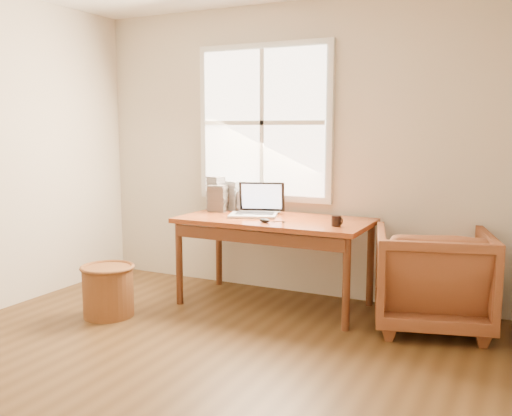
{
  "coord_description": "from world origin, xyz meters",
  "views": [
    {
      "loc": [
        1.95,
        -2.52,
        1.51
      ],
      "look_at": [
        -0.1,
        1.65,
        0.85
      ],
      "focal_mm": 40.0,
      "sensor_mm": 36.0,
      "label": 1
    }
  ],
  "objects": [
    {
      "name": "desk",
      "position": [
        0.0,
        1.8,
        0.73
      ],
      "size": [
        1.6,
        0.8,
        0.04
      ],
      "primitive_type": "cube",
      "color": "brown",
      "rests_on": "room_shell"
    },
    {
      "name": "cd_stack_d",
      "position": [
        -0.39,
        2.06,
        0.85
      ],
      "size": [
        0.17,
        0.16,
        0.19
      ],
      "primitive_type": "cube",
      "rotation": [
        0.0,
        0.0,
        0.18
      ],
      "color": "silver",
      "rests_on": "desk"
    },
    {
      "name": "cd_stack_b",
      "position": [
        -0.63,
        1.94,
        0.87
      ],
      "size": [
        0.18,
        0.16,
        0.24
      ],
      "primitive_type": "cube",
      "rotation": [
        0.0,
        0.0,
        0.17
      ],
      "color": "#25252A",
      "rests_on": "desk"
    },
    {
      "name": "wicker_stool",
      "position": [
        -1.08,
        0.94,
        0.2
      ],
      "size": [
        0.5,
        0.5,
        0.4
      ],
      "primitive_type": "cylinder",
      "rotation": [
        0.0,
        0.0,
        0.3
      ],
      "color": "brown",
      "rests_on": "room_shell"
    },
    {
      "name": "armchair",
      "position": [
        1.3,
        1.8,
        0.38
      ],
      "size": [
        1.01,
        1.03,
        0.77
      ],
      "primitive_type": "imported",
      "rotation": [
        0.0,
        0.0,
        3.4
      ],
      "color": "brown",
      "rests_on": "room_shell"
    },
    {
      "name": "coffee_mug",
      "position": [
        0.59,
        1.66,
        0.79
      ],
      "size": [
        0.1,
        0.1,
        0.08
      ],
      "primitive_type": "cylinder",
      "rotation": [
        0.0,
        0.0,
        0.44
      ],
      "color": "black",
      "rests_on": "desk"
    },
    {
      "name": "cd_stack_a",
      "position": [
        -0.52,
        2.06,
        0.88
      ],
      "size": [
        0.17,
        0.16,
        0.27
      ],
      "primitive_type": "cube",
      "rotation": [
        0.0,
        0.0,
        -0.4
      ],
      "color": "#ABB1B6",
      "rests_on": "desk"
    },
    {
      "name": "laptop",
      "position": [
        -0.21,
        1.81,
        0.9
      ],
      "size": [
        0.53,
        0.54,
        0.31
      ],
      "primitive_type": null,
      "rotation": [
        0.0,
        0.0,
        0.33
      ],
      "color": "#B1B5B8",
      "rests_on": "desk"
    },
    {
      "name": "mouse",
      "position": [
        0.02,
        1.57,
        0.77
      ],
      "size": [
        0.12,
        0.09,
        0.03
      ],
      "primitive_type": "ellipsoid",
      "rotation": [
        0.0,
        0.0,
        -0.39
      ],
      "color": "black",
      "rests_on": "desk"
    },
    {
      "name": "room_shell",
      "position": [
        -0.02,
        0.16,
        1.32
      ],
      "size": [
        4.04,
        4.54,
        2.64
      ],
      "color": "#50361B",
      "rests_on": "ground"
    },
    {
      "name": "cd_stack_c",
      "position": [
        -0.7,
        2.03,
        0.9
      ],
      "size": [
        0.16,
        0.15,
        0.31
      ],
      "primitive_type": "cube",
      "rotation": [
        0.0,
        0.0,
        -0.27
      ],
      "color": "#A3A1AE",
      "rests_on": "desk"
    }
  ]
}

